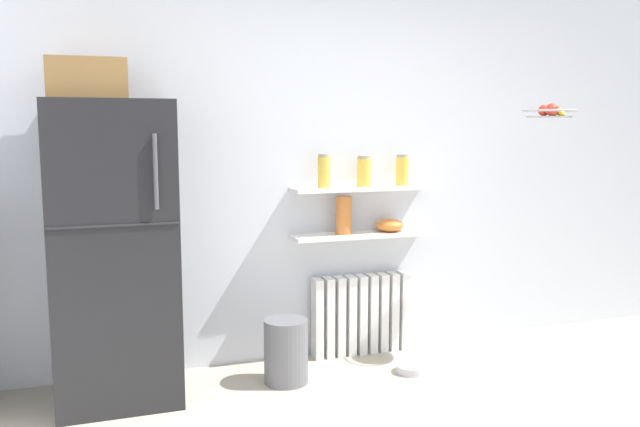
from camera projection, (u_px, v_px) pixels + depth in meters
name	position (u px, v px, depth m)	size (l,w,h in m)	color
back_wall	(326.00, 168.00, 4.49)	(7.04, 0.10, 2.60)	silver
refrigerator	(113.00, 244.00, 3.74)	(0.68, 0.67, 1.95)	black
radiator	(361.00, 314.00, 4.57)	(0.70, 0.12, 0.56)	white
wall_shelf_lower	(363.00, 235.00, 4.47)	(1.00, 0.22, 0.03)	white
wall_shelf_upper	(364.00, 188.00, 4.43)	(1.00, 0.22, 0.03)	white
storage_jar_0	(324.00, 171.00, 4.32)	(0.08, 0.08, 0.22)	yellow
storage_jar_1	(364.00, 171.00, 4.41)	(0.10, 0.10, 0.21)	yellow
storage_jar_2	(402.00, 170.00, 4.50)	(0.09, 0.09, 0.21)	yellow
vase	(344.00, 215.00, 4.40)	(0.11, 0.11, 0.26)	#CC7033
shelf_bowl	(389.00, 225.00, 4.52)	(0.19, 0.19, 0.09)	orange
trash_bin	(286.00, 351.00, 4.05)	(0.27, 0.27, 0.40)	slate
pet_food_bowl	(411.00, 369.00, 4.24)	(0.19, 0.19, 0.05)	#B7B7BC
hanging_fruit_basket	(550.00, 112.00, 4.28)	(0.35, 0.35, 0.10)	#B2B2B7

